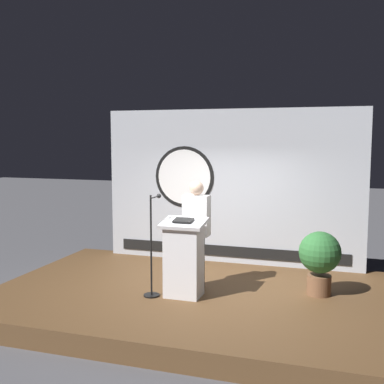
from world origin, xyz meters
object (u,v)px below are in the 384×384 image
microphone_stand (152,261)px  potted_plant (320,257)px  podium (184,258)px  speaker_person (197,233)px

microphone_stand → potted_plant: size_ratio=1.58×
podium → speaker_person: size_ratio=0.70×
microphone_stand → potted_plant: 2.50m
podium → potted_plant: 2.03m
podium → microphone_stand: 0.47m
microphone_stand → potted_plant: microphone_stand is taller
speaker_person → microphone_stand: (-0.51, -0.59, -0.33)m
speaker_person → podium: bearing=-95.8°
speaker_person → microphone_stand: speaker_person is taller
podium → potted_plant: size_ratio=1.22×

